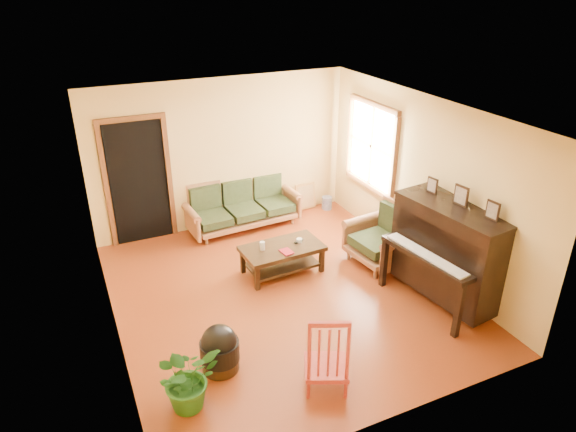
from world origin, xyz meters
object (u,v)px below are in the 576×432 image
sofa (244,205)px  piano (449,253)px  potted_plant (187,378)px  coffee_table (282,259)px  ceramic_crock (327,203)px  footstool (220,353)px  armchair (380,236)px  red_chair (327,349)px

sofa → piano: bearing=-64.8°
potted_plant → coffee_table: bearing=45.6°
coffee_table → ceramic_crock: 2.43m
footstool → ceramic_crock: bearing=46.2°
coffee_table → sofa: bearing=90.0°
armchair → red_chair: red_chair is taller
footstool → potted_plant: bearing=-139.8°
coffee_table → armchair: 1.54m
footstool → potted_plant: size_ratio=0.61×
piano → potted_plant: (-3.74, -0.46, -0.33)m
sofa → coffee_table: (-0.00, -1.66, -0.20)m
sofa → red_chair: (-0.53, -4.00, 0.07)m
armchair → piano: size_ratio=0.59×
sofa → footstool: bearing=-118.4°
sofa → armchair: armchair is taller
red_chair → armchair: bearing=68.7°
piano → ceramic_crock: bearing=83.9°
ceramic_crock → potted_plant: 5.24m
piano → red_chair: bearing=-168.2°
footstool → piano: bearing=1.1°
coffee_table → potted_plant: bearing=-134.4°
armchair → potted_plant: size_ratio=1.28×
footstool → coffee_table: bearing=47.1°
footstool → red_chair: 1.25m
ceramic_crock → footstool: bearing=-133.8°
armchair → red_chair: 2.80m
potted_plant → red_chair: bearing=-13.1°
piano → red_chair: size_ratio=1.60×
sofa → coffee_table: sofa is taller
ceramic_crock → sofa: bearing=-177.7°
coffee_table → armchair: (1.47, -0.38, 0.25)m
coffee_table → footstool: 2.20m
sofa → ceramic_crock: 1.74m
footstool → potted_plant: (-0.46, -0.39, 0.15)m
armchair → coffee_table: bearing=158.6°
footstool → red_chair: bearing=-36.8°
sofa → footstool: size_ratio=4.39×
footstool → ceramic_crock: 4.63m
piano → red_chair: (-2.30, -0.79, -0.20)m
armchair → potted_plant: armchair is taller
sofa → potted_plant: 4.16m
coffee_table → ceramic_crock: size_ratio=4.91×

